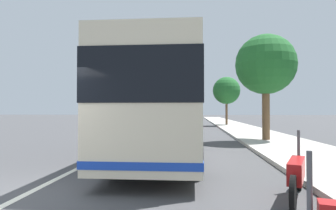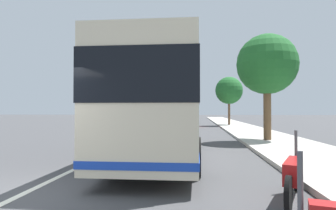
{
  "view_description": "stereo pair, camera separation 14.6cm",
  "coord_description": "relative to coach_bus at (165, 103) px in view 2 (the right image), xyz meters",
  "views": [
    {
      "loc": [
        -5.21,
        -3.31,
        1.66
      ],
      "look_at": [
        6.15,
        -2.31,
        1.88
      ],
      "focal_mm": 31.27,
      "sensor_mm": 36.0,
      "label": 1
    },
    {
      "loc": [
        -5.2,
        -3.45,
        1.66
      ],
      "look_at": [
        6.15,
        -2.31,
        1.88
      ],
      "focal_mm": 31.27,
      "sensor_mm": 36.0,
      "label": 2
    }
  ],
  "objects": [
    {
      "name": "coach_bus",
      "position": [
        0.0,
        0.0,
        0.0
      ],
      "size": [
        10.36,
        2.51,
        3.42
      ],
      "rotation": [
        0.0,
        0.0,
        0.0
      ],
      "color": "beige",
      "rests_on": "ground"
    },
    {
      "name": "car_side_street",
      "position": [
        37.99,
        4.55,
        -1.23
      ],
      "size": [
        4.38,
        1.94,
        1.46
      ],
      "rotation": [
        0.0,
        0.0,
        3.11
      ],
      "color": "#2D7238",
      "rests_on": "ground"
    },
    {
      "name": "car_far_distant",
      "position": [
        32.4,
        4.92,
        -1.23
      ],
      "size": [
        4.36,
        2.07,
        1.5
      ],
      "rotation": [
        0.0,
        0.0,
        3.21
      ],
      "color": "navy",
      "rests_on": "ground"
    },
    {
      "name": "lane_divider_line",
      "position": [
        4.56,
        2.28,
        -1.94
      ],
      "size": [
        110.0,
        0.16,
        0.01
      ],
      "primitive_type": "cube",
      "color": "silver",
      "rests_on": "ground"
    },
    {
      "name": "roadside_tree_far_block",
      "position": [
        21.55,
        -4.61,
        1.89
      ],
      "size": [
        2.96,
        2.96,
        5.33
      ],
      "color": "brown",
      "rests_on": "ground"
    },
    {
      "name": "sidewalk_curb",
      "position": [
        4.56,
        -5.22,
        -1.87
      ],
      "size": [
        110.0,
        3.6,
        0.14
      ],
      "primitive_type": "cube",
      "color": "#B2ADA3",
      "rests_on": "ground"
    },
    {
      "name": "car_behind_bus",
      "position": [
        27.76,
        5.23,
        -1.26
      ],
      "size": [
        4.26,
        1.81,
        1.45
      ],
      "rotation": [
        0.0,
        0.0,
        3.15
      ],
      "color": "black",
      "rests_on": "ground"
    },
    {
      "name": "roadside_tree_mid_block",
      "position": [
        5.06,
        -4.81,
        2.11
      ],
      "size": [
        3.15,
        3.15,
        5.67
      ],
      "color": "brown",
      "rests_on": "ground"
    },
    {
      "name": "ground_plane",
      "position": [
        -5.44,
        2.28,
        -1.94
      ],
      "size": [
        220.0,
        220.0,
        0.0
      ],
      "primitive_type": "plane",
      "color": "#424244"
    },
    {
      "name": "car_ahead_same_lane",
      "position": [
        19.44,
        -0.34,
        -1.23
      ],
      "size": [
        4.7,
        1.89,
        1.48
      ],
      "rotation": [
        0.0,
        0.0,
        -0.02
      ],
      "color": "red",
      "rests_on": "ground"
    },
    {
      "name": "motorcycle_mid_row",
      "position": [
        -5.0,
        -2.93,
        -1.47
      ],
      "size": [
        2.02,
        0.9,
        1.26
      ],
      "rotation": [
        0.0,
        0.0,
        -0.39
      ],
      "color": "black",
      "rests_on": "ground"
    }
  ]
}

